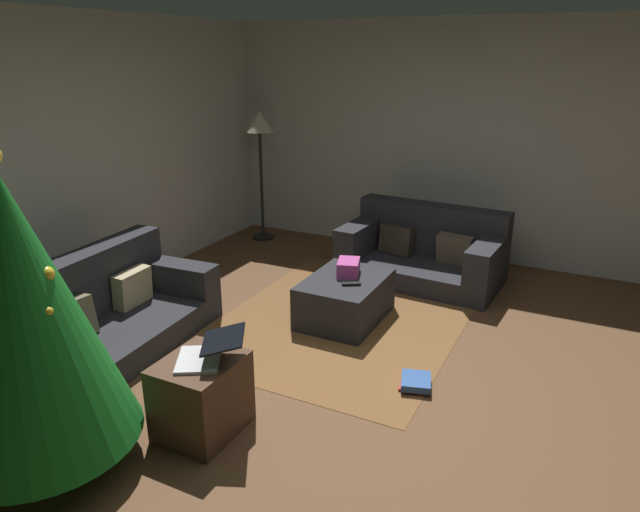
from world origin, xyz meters
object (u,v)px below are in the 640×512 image
(couch_right, at_px, (424,252))
(corner_lamp, at_px, (260,131))
(laptop, at_px, (208,352))
(ottoman, at_px, (345,299))
(tv_remote, at_px, (351,284))
(gift_box, at_px, (348,267))
(book_stack, at_px, (415,382))
(side_table, at_px, (202,396))
(christmas_tree, at_px, (21,312))
(couch_left, at_px, (105,313))

(couch_right, bearing_deg, corner_lamp, -6.34)
(laptop, distance_m, corner_lamp, 4.02)
(ottoman, bearing_deg, tv_remote, -137.32)
(couch_right, xyz_separation_m, corner_lamp, (0.39, 2.22, 1.06))
(gift_box, height_order, tv_remote, gift_box)
(gift_box, xyz_separation_m, tv_remote, (-0.22, -0.12, -0.05))
(ottoman, bearing_deg, book_stack, -130.92)
(corner_lamp, bearing_deg, side_table, -153.44)
(side_table, height_order, laptop, laptop)
(side_table, xyz_separation_m, laptop, (0.03, -0.05, 0.31))
(gift_box, xyz_separation_m, christmas_tree, (-2.63, 0.70, 0.53))
(couch_right, bearing_deg, christmas_tree, 78.30)
(corner_lamp, bearing_deg, book_stack, -131.23)
(gift_box, distance_m, side_table, 1.97)
(laptop, bearing_deg, christmas_tree, 137.71)
(couch_left, bearing_deg, gift_box, 129.70)
(ottoman, xyz_separation_m, side_table, (-1.85, 0.14, 0.05))
(tv_remote, bearing_deg, laptop, 141.98)
(couch_left, height_order, side_table, couch_left)
(tv_remote, height_order, corner_lamp, corner_lamp)
(gift_box, relative_size, tv_remote, 1.61)
(gift_box, bearing_deg, laptop, 177.98)
(laptop, relative_size, corner_lamp, 0.32)
(couch_right, bearing_deg, gift_box, 77.36)
(corner_lamp, bearing_deg, couch_right, -100.05)
(couch_left, distance_m, christmas_tree, 1.61)
(couch_right, height_order, tv_remote, couch_right)
(couch_right, bearing_deg, book_stack, 109.41)
(couch_right, xyz_separation_m, ottoman, (-1.28, 0.32, -0.09))
(gift_box, bearing_deg, corner_lamp, 50.17)
(ottoman, relative_size, side_table, 1.65)
(couch_right, xyz_separation_m, book_stack, (-2.06, -0.58, -0.25))
(tv_remote, height_order, christmas_tree, christmas_tree)
(ottoman, distance_m, side_table, 1.86)
(couch_left, distance_m, ottoman, 2.00)
(side_table, bearing_deg, corner_lamp, 26.56)
(laptop, xyz_separation_m, book_stack, (1.04, -0.99, -0.51))
(tv_remote, bearing_deg, ottoman, 11.10)
(gift_box, relative_size, laptop, 0.51)
(gift_box, bearing_deg, tv_remote, -150.42)
(couch_right, distance_m, book_stack, 2.16)
(gift_box, relative_size, corner_lamp, 0.16)
(side_table, height_order, corner_lamp, corner_lamp)
(gift_box, height_order, laptop, laptop)
(side_table, bearing_deg, gift_box, -3.44)
(laptop, bearing_deg, couch_left, 69.86)
(tv_remote, xyz_separation_m, laptop, (-1.71, 0.19, 0.15))
(book_stack, bearing_deg, corner_lamp, 48.77)
(couch_left, distance_m, couch_right, 3.17)
(couch_left, height_order, laptop, couch_left)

